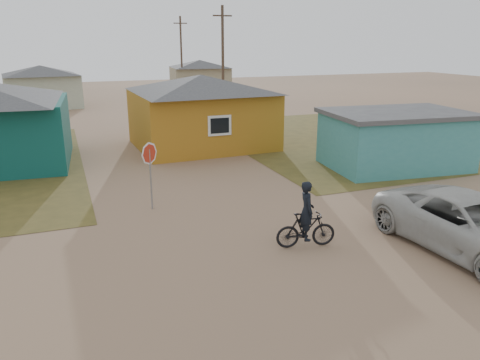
# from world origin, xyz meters

# --- Properties ---
(ground) EXTENTS (120.00, 120.00, 0.00)m
(ground) POSITION_xyz_m (0.00, 0.00, 0.00)
(ground) COLOR #916F53
(grass_ne) EXTENTS (20.00, 18.00, 0.00)m
(grass_ne) POSITION_xyz_m (14.00, 13.00, 0.01)
(grass_ne) COLOR brown
(grass_ne) RESTS_ON ground
(house_yellow) EXTENTS (7.72, 6.76, 3.90)m
(house_yellow) POSITION_xyz_m (2.50, 14.00, 2.00)
(house_yellow) COLOR #A86D19
(house_yellow) RESTS_ON ground
(shed_turquoise) EXTENTS (6.71, 4.93, 2.60)m
(shed_turquoise) POSITION_xyz_m (9.50, 6.50, 1.31)
(shed_turquoise) COLOR teal
(shed_turquoise) RESTS_ON ground
(house_pale_west) EXTENTS (7.04, 6.15, 3.60)m
(house_pale_west) POSITION_xyz_m (-6.00, 34.00, 1.86)
(house_pale_west) COLOR #AEB69C
(house_pale_west) RESTS_ON ground
(house_beige_east) EXTENTS (6.95, 6.05, 3.60)m
(house_beige_east) POSITION_xyz_m (10.00, 40.00, 1.86)
(house_beige_east) COLOR gray
(house_beige_east) RESTS_ON ground
(utility_pole_near) EXTENTS (1.40, 0.20, 8.00)m
(utility_pole_near) POSITION_xyz_m (6.50, 22.00, 4.14)
(utility_pole_near) COLOR #4B392D
(utility_pole_near) RESTS_ON ground
(utility_pole_far) EXTENTS (1.40, 0.20, 8.00)m
(utility_pole_far) POSITION_xyz_m (7.50, 38.00, 4.14)
(utility_pole_far) COLOR #4B392D
(utility_pole_far) RESTS_ON ground
(stop_sign) EXTENTS (0.75, 0.28, 2.39)m
(stop_sign) POSITION_xyz_m (-2.06, 4.86, 1.76)
(stop_sign) COLOR gray
(stop_sign) RESTS_ON ground
(cyclist) EXTENTS (1.79, 0.81, 1.95)m
(cyclist) POSITION_xyz_m (1.43, 0.18, 0.71)
(cyclist) COLOR black
(cyclist) RESTS_ON ground
(vehicle) EXTENTS (2.98, 5.87, 1.59)m
(vehicle) POSITION_xyz_m (5.52, -1.76, 0.80)
(vehicle) COLOR #B1B2AD
(vehicle) RESTS_ON ground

